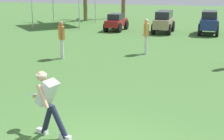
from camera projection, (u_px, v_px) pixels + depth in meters
name	position (u px, v px, depth m)	size (l,w,h in m)	color
frisbee_thrower	(48.00, 100.00, 7.10)	(1.06, 0.64, 1.39)	#191E38
frisbee_in_flight	(35.00, 94.00, 7.54)	(0.35, 0.35, 0.11)	white
teammate_near_sideline	(62.00, 36.00, 14.18)	(0.35, 0.45, 1.56)	silver
teammate_midfield	(146.00, 33.00, 15.06)	(0.28, 0.49, 1.56)	silver
parked_car_slot_a	(116.00, 22.00, 22.21)	(1.20, 2.25, 1.10)	maroon
parked_car_slot_b	(164.00, 21.00, 21.27)	(1.22, 2.43, 1.34)	#998466
parked_car_slot_c	(209.00, 22.00, 20.65)	(1.22, 2.38, 1.40)	navy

